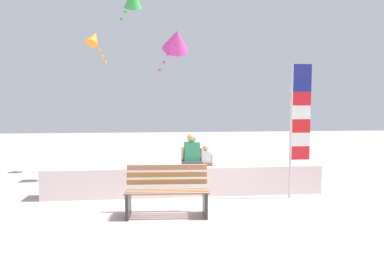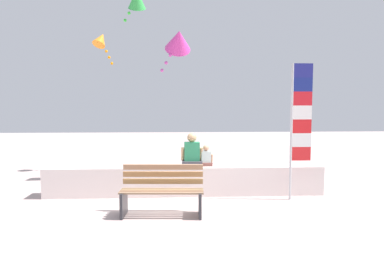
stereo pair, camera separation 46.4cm
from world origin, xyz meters
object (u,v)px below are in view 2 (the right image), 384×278
flag_banner (298,120)px  kite_magenta (178,40)px  person_child (206,158)px  person_adult (192,153)px  kite_orange (101,40)px  park_bench (162,192)px

flag_banner → kite_magenta: kite_magenta is taller
person_child → kite_magenta: size_ratio=0.40×
person_adult → person_child: (0.31, 0.00, -0.11)m
kite_orange → park_bench: bearing=-68.2°
kite_magenta → flag_banner: bearing=-32.3°
park_bench → person_child: size_ratio=3.26×
person_adult → person_child: 0.33m
flag_banner → park_bench: bearing=-161.4°
person_child → kite_orange: bearing=131.7°
person_adult → flag_banner: bearing=-15.2°
person_adult → flag_banner: (2.17, -0.59, 0.75)m
park_bench → flag_banner: flag_banner is taller
flag_banner → kite_orange: kite_orange is taller
kite_magenta → kite_orange: bearing=135.3°
person_child → kite_orange: (-2.81, 3.15, 3.07)m
person_child → kite_magenta: (-0.58, 0.95, 2.70)m
park_bench → kite_orange: kite_orange is taller
park_bench → flag_banner: size_ratio=0.53×
person_adult → person_child: size_ratio=1.59×
flag_banner → person_adult: bearing=164.8°
kite_magenta → kite_orange: (-2.23, 2.20, 0.37)m
park_bench → person_adult: (0.62, 1.53, 0.51)m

